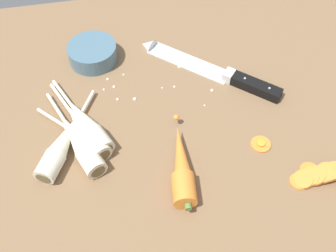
# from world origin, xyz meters

# --- Properties ---
(ground_plane) EXTENTS (1.20, 0.90, 0.04)m
(ground_plane) POSITION_xyz_m (0.00, 0.00, -0.02)
(ground_plane) COLOR brown
(chefs_knife) EXTENTS (0.28, 0.26, 0.04)m
(chefs_knife) POSITION_xyz_m (0.12, 0.13, 0.01)
(chefs_knife) COLOR silver
(chefs_knife) RESTS_ON ground_plane
(whole_carrot) EXTENTS (0.06, 0.20, 0.04)m
(whole_carrot) POSITION_xyz_m (0.01, -0.12, 0.02)
(whole_carrot) COLOR orange
(whole_carrot) RESTS_ON ground_plane
(parsnip_front) EXTENTS (0.12, 0.21, 0.04)m
(parsnip_front) POSITION_xyz_m (-0.21, -0.03, 0.02)
(parsnip_front) COLOR silver
(parsnip_front) RESTS_ON ground_plane
(parsnip_mid_left) EXTENTS (0.12, 0.22, 0.04)m
(parsnip_mid_left) POSITION_xyz_m (-0.16, -0.00, 0.02)
(parsnip_mid_left) COLOR silver
(parsnip_mid_left) RESTS_ON ground_plane
(parsnip_mid_right) EXTENTS (0.14, 0.14, 0.04)m
(parsnip_mid_right) POSITION_xyz_m (-0.17, -0.01, 0.02)
(parsnip_mid_right) COLOR silver
(parsnip_mid_right) RESTS_ON ground_plane
(parsnip_back) EXTENTS (0.11, 0.22, 0.04)m
(parsnip_back) POSITION_xyz_m (-0.17, -0.03, 0.02)
(parsnip_back) COLOR silver
(parsnip_back) RESTS_ON ground_plane
(parsnip_outer) EXTENTS (0.12, 0.22, 0.04)m
(parsnip_outer) POSITION_xyz_m (-0.16, 0.01, 0.02)
(parsnip_outer) COLOR silver
(parsnip_outer) RESTS_ON ground_plane
(carrot_slice_stack) EXTENTS (0.12, 0.04, 0.04)m
(carrot_slice_stack) POSITION_xyz_m (0.25, -0.18, 0.01)
(carrot_slice_stack) COLOR orange
(carrot_slice_stack) RESTS_ON ground_plane
(carrot_slice_stray_near) EXTENTS (0.04, 0.04, 0.01)m
(carrot_slice_stray_near) POSITION_xyz_m (0.24, -0.16, 0.00)
(carrot_slice_stray_near) COLOR orange
(carrot_slice_stray_near) RESTS_ON ground_plane
(carrot_slice_stray_mid) EXTENTS (0.04, 0.04, 0.01)m
(carrot_slice_stray_mid) POSITION_xyz_m (0.17, -0.09, 0.00)
(carrot_slice_stray_mid) COLOR orange
(carrot_slice_stray_mid) RESTS_ON ground_plane
(prep_bowl) EXTENTS (0.11, 0.11, 0.04)m
(prep_bowl) POSITION_xyz_m (-0.13, 0.21, 0.02)
(prep_bowl) COLOR slate
(prep_bowl) RESTS_ON ground_plane
(mince_crumbs) EXTENTS (0.24, 0.15, 0.01)m
(mince_crumbs) POSITION_xyz_m (0.01, 0.12, 0.00)
(mince_crumbs) COLOR silver
(mince_crumbs) RESTS_ON ground_plane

